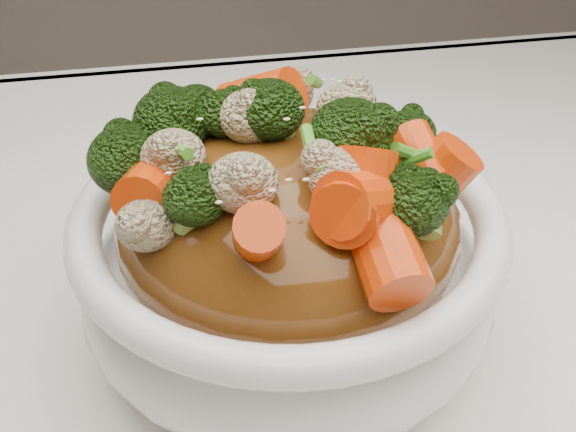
{
  "coord_description": "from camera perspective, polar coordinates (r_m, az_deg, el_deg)",
  "views": [
    {
      "loc": [
        -0.09,
        -0.29,
        1.04
      ],
      "look_at": [
        -0.03,
        -0.0,
        0.83
      ],
      "focal_mm": 42.0,
      "sensor_mm": 36.0,
      "label": 1
    }
  ],
  "objects": [
    {
      "name": "tablecloth",
      "position": [
        0.44,
        3.86,
        -10.0
      ],
      "size": [
        1.2,
        0.8,
        0.04
      ],
      "primitive_type": "cube",
      "color": "white",
      "rests_on": "dining_table"
    },
    {
      "name": "bowl",
      "position": [
        0.39,
        0.0,
        -4.22
      ],
      "size": [
        0.29,
        0.29,
        0.09
      ],
      "primitive_type": null,
      "rotation": [
        0.0,
        0.0,
        0.3
      ],
      "color": "white",
      "rests_on": "tablecloth"
    },
    {
      "name": "sauce_base",
      "position": [
        0.37,
        0.0,
        -0.41
      ],
      "size": [
        0.23,
        0.23,
        0.1
      ],
      "primitive_type": "ellipsoid",
      "rotation": [
        0.0,
        0.0,
        0.3
      ],
      "color": "#59310F",
      "rests_on": "bowl"
    },
    {
      "name": "carrots",
      "position": [
        0.33,
        0.0,
        9.02
      ],
      "size": [
        0.23,
        0.23,
        0.05
      ],
      "primitive_type": null,
      "rotation": [
        0.0,
        0.0,
        0.3
      ],
      "color": "#DD3D07",
      "rests_on": "sauce_base"
    },
    {
      "name": "broccoli",
      "position": [
        0.33,
        0.0,
        8.86
      ],
      "size": [
        0.23,
        0.23,
        0.05
      ],
      "primitive_type": null,
      "rotation": [
        0.0,
        0.0,
        0.3
      ],
      "color": "black",
      "rests_on": "sauce_base"
    },
    {
      "name": "cauliflower",
      "position": [
        0.33,
        0.0,
        8.53
      ],
      "size": [
        0.23,
        0.23,
        0.04
      ],
      "primitive_type": null,
      "rotation": [
        0.0,
        0.0,
        0.3
      ],
      "color": "#CFBC8D",
      "rests_on": "sauce_base"
    },
    {
      "name": "scallions",
      "position": [
        0.33,
        0.0,
        9.19
      ],
      "size": [
        0.17,
        0.17,
        0.02
      ],
      "primitive_type": null,
      "rotation": [
        0.0,
        0.0,
        0.3
      ],
      "color": "#479322",
      "rests_on": "sauce_base"
    },
    {
      "name": "sesame_seeds",
      "position": [
        0.33,
        0.0,
        9.19
      ],
      "size": [
        0.21,
        0.21,
        0.01
      ],
      "primitive_type": null,
      "rotation": [
        0.0,
        0.0,
        0.3
      ],
      "color": "beige",
      "rests_on": "sauce_base"
    }
  ]
}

